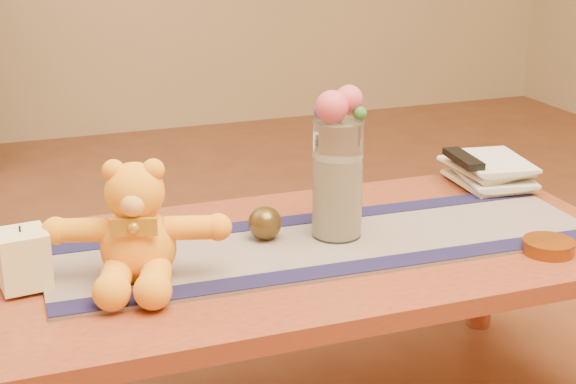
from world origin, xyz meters
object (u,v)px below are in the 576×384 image
object	(u,v)px
book_bottom	(460,185)
tv_remote	(463,159)
pillar_candle	(23,259)
amber_dish	(548,246)
glass_vase	(337,179)
teddy_bear	(137,222)
bronze_ball	(265,223)

from	to	relation	value
book_bottom	tv_remote	distance (m)	0.08
pillar_candle	amber_dish	world-z (taller)	pillar_candle
glass_vase	book_bottom	bearing A→B (deg)	24.79
tv_remote	amber_dish	bearing A→B (deg)	-89.42
teddy_bear	bronze_ball	world-z (taller)	teddy_bear
amber_dish	glass_vase	bearing A→B (deg)	149.56
pillar_candle	bronze_ball	xyz separation A→B (m)	(0.51, 0.06, -0.02)
pillar_candle	tv_remote	distance (m)	1.12
book_bottom	amber_dish	world-z (taller)	amber_dish
teddy_bear	glass_vase	distance (m)	0.46
pillar_candle	book_bottom	bearing A→B (deg)	11.77
glass_vase	book_bottom	distance (m)	0.49
teddy_bear	book_bottom	distance (m)	0.93
glass_vase	tv_remote	xyz separation A→B (m)	(0.43, 0.19, -0.05)
pillar_candle	tv_remote	xyz separation A→B (m)	(1.10, 0.22, 0.02)
teddy_bear	pillar_candle	size ratio (longest dim) A/B	3.05
pillar_candle	teddy_bear	bearing A→B (deg)	-9.63
bronze_ball	book_bottom	distance (m)	0.61
bronze_ball	tv_remote	size ratio (longest dim) A/B	0.46
tv_remote	bronze_ball	bearing A→B (deg)	-159.05
bronze_ball	glass_vase	bearing A→B (deg)	-12.39
glass_vase	amber_dish	size ratio (longest dim) A/B	2.35
book_bottom	tv_remote	xyz separation A→B (m)	(-0.00, -0.01, 0.07)
bronze_ball	book_bottom	xyz separation A→B (m)	(0.59, 0.17, -0.03)
teddy_bear	amber_dish	size ratio (longest dim) A/B	3.05
teddy_bear	amber_dish	bearing A→B (deg)	5.72
glass_vase	book_bottom	world-z (taller)	glass_vase
teddy_bear	bronze_ball	size ratio (longest dim) A/B	4.57
bronze_ball	book_bottom	bearing A→B (deg)	15.76
glass_vase	tv_remote	world-z (taller)	glass_vase
teddy_bear	pillar_candle	distance (m)	0.23
book_bottom	amber_dish	bearing A→B (deg)	-92.43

